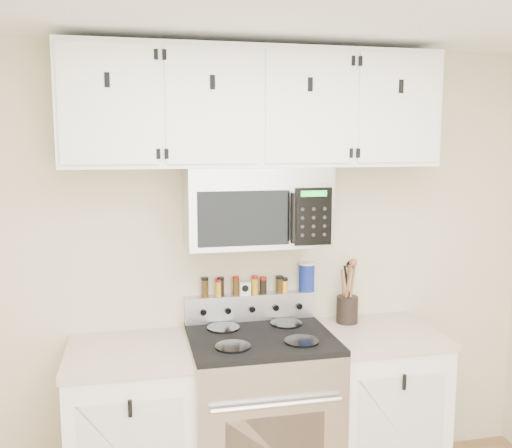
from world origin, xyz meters
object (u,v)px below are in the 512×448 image
Objects in this scene: microwave at (256,206)px; utensil_crock at (347,307)px; range at (261,417)px; salt_canister at (307,277)px.

microwave is 2.07× the size of utensil_crock.
salt_canister is at bearing 39.70° from range.
utensil_crock is 0.30m from salt_canister.
salt_canister is (-0.22, 0.09, 0.17)m from utensil_crock.
microwave is (0.00, 0.13, 1.14)m from range.
microwave reaches higher than range.
microwave is 0.58m from salt_canister.
utensil_crock is at bearing -22.35° from salt_canister.
microwave is 4.43× the size of salt_canister.
range is at bearing -161.21° from utensil_crock.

